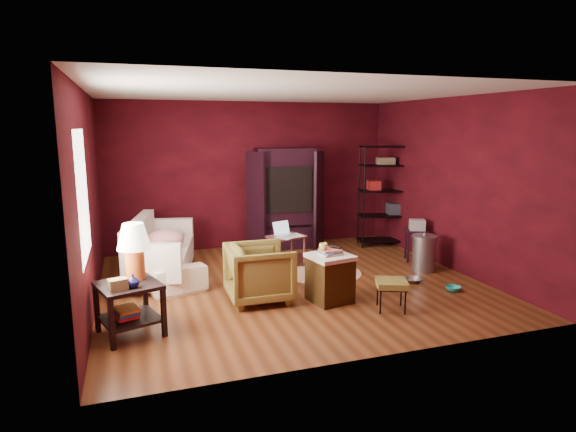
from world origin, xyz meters
name	(u,v)px	position (x,y,z in m)	size (l,w,h in m)	color
room	(290,191)	(-0.04, -0.01, 1.40)	(5.54, 5.04, 2.84)	brown
sofa	(159,255)	(-1.87, 0.88, 0.38)	(1.94, 0.57, 0.76)	white
armchair	(259,270)	(-0.65, -0.53, 0.43)	(0.83, 0.77, 0.85)	black
pet_bowl_steel	(414,274)	(1.77, -0.52, 0.13)	(0.26, 0.06, 0.26)	#BABBC1
pet_bowl_turquoise	(454,284)	(2.10, -1.05, 0.11)	(0.21, 0.07, 0.21)	#28BDBB
vase	(133,281)	(-2.27, -1.29, 0.67)	(0.14, 0.15, 0.14)	#0C0D3E
mug	(323,246)	(0.14, -0.85, 0.78)	(0.11, 0.09, 0.11)	#FFF67C
side_table	(131,268)	(-2.28, -1.05, 0.75)	(0.80, 0.80, 1.26)	black
sofa_cushions	(158,252)	(-1.88, 0.92, 0.42)	(1.21, 2.16, 0.85)	white
hamper	(330,277)	(0.24, -0.86, 0.34)	(0.62, 0.62, 0.74)	#452A10
footstool	(392,284)	(0.87, -1.40, 0.34)	(0.50, 0.50, 0.39)	black
rug_round	(322,273)	(0.63, 0.35, 0.01)	(1.60, 1.60, 0.01)	beige
rug_oriental	(279,260)	(0.18, 1.25, 0.02)	(1.38, 1.06, 0.01)	#501D15
laptop_desk	(286,239)	(0.22, 0.99, 0.46)	(0.70, 0.61, 0.74)	brown
tv_armoire	(285,196)	(0.60, 2.17, 1.00)	(1.51, 0.88, 1.93)	black
wire_shelving	(385,191)	(2.51, 1.70, 1.08)	(1.03, 0.61, 1.97)	black
small_stand	(417,230)	(2.48, 0.51, 0.55)	(0.49, 0.49, 0.73)	black
trash_can	(424,253)	(2.25, -0.07, 0.30)	(0.41, 0.41, 0.64)	#9B9AA1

